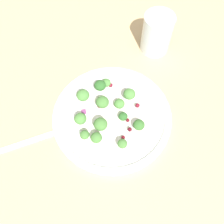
{
  "coord_description": "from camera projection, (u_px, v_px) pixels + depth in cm",
  "views": [
    {
      "loc": [
        -8.48,
        -19.0,
        48.87
      ],
      "look_at": [
        1.05,
        2.68,
        2.7
      ],
      "focal_mm": 38.96,
      "sensor_mm": 36.0,
      "label": 1
    }
  ],
  "objects": [
    {
      "name": "broccoli_floret_0",
      "position": [
        100.0,
        124.0,
        0.49
      ],
      "size": [
        2.88,
        2.88,
        2.91
      ],
      "color": "#8EB77A",
      "rests_on": "plate"
    },
    {
      "name": "cranberry_1",
      "position": [
        137.0,
        105.0,
        0.53
      ],
      "size": [
        1.0,
        1.0,
        1.0
      ],
      "primitive_type": "sphere",
      "color": "maroon",
      "rests_on": "plate"
    },
    {
      "name": "broccoli_floret_4",
      "position": [
        102.0,
        102.0,
        0.52
      ],
      "size": [
        2.85,
        2.85,
        2.89
      ],
      "color": "#8EB77A",
      "rests_on": "plate"
    },
    {
      "name": "broccoli_floret_5",
      "position": [
        83.0,
        95.0,
        0.53
      ],
      "size": [
        2.82,
        2.82,
        2.86
      ],
      "color": "#9EC684",
      "rests_on": "plate"
    },
    {
      "name": "broccoli_floret_9",
      "position": [
        84.0,
        134.0,
        0.49
      ],
      "size": [
        1.97,
        1.97,
        2.0
      ],
      "color": "#ADD18E",
      "rests_on": "plate"
    },
    {
      "name": "dressing_pool",
      "position": [
        112.0,
        115.0,
        0.53
      ],
      "size": [
        15.14,
        15.14,
        0.2
      ],
      "primitive_type": "cylinder",
      "color": "white",
      "rests_on": "plate"
    },
    {
      "name": "broccoli_floret_2",
      "position": [
        96.0,
        138.0,
        0.49
      ],
      "size": [
        2.32,
        2.32,
        2.35
      ],
      "color": "#ADD18E",
      "rests_on": "plate"
    },
    {
      "name": "broccoli_floret_8",
      "position": [
        123.0,
        117.0,
        0.52
      ],
      "size": [
        1.96,
        1.96,
        1.99
      ],
      "color": "#ADD18E",
      "rests_on": "plate"
    },
    {
      "name": "broccoli_floret_1",
      "position": [
        80.0,
        119.0,
        0.5
      ],
      "size": [
        2.58,
        2.58,
        2.61
      ],
      "color": "#ADD18E",
      "rests_on": "plate"
    },
    {
      "name": "onion_bit_2",
      "position": [
        128.0,
        96.0,
        0.55
      ],
      "size": [
        1.5,
        1.43,
        0.4
      ],
      "primitive_type": "cube",
      "rotation": [
        0.0,
        0.0,
        0.65
      ],
      "color": "#934C84",
      "rests_on": "plate"
    },
    {
      "name": "fork",
      "position": [
        35.0,
        139.0,
        0.52
      ],
      "size": [
        18.67,
        2.81,
        0.5
      ],
      "color": "silver",
      "rests_on": "ground_plane"
    },
    {
      "name": "plate",
      "position": [
        112.0,
        116.0,
        0.54
      ],
      "size": [
        26.1,
        26.1,
        1.7
      ],
      "color": "white",
      "rests_on": "ground_plane"
    },
    {
      "name": "cranberry_4",
      "position": [
        130.0,
        129.0,
        0.51
      ],
      "size": [
        0.91,
        0.91,
        0.91
      ],
      "primitive_type": "sphere",
      "color": "#4C0A14",
      "rests_on": "plate"
    },
    {
      "name": "ground_plane",
      "position": [
        113.0,
        131.0,
        0.54
      ],
      "size": [
        180.0,
        180.0,
        2.0
      ],
      "primitive_type": "cube",
      "color": "tan"
    },
    {
      "name": "cranberry_0",
      "position": [
        128.0,
        121.0,
        0.52
      ],
      "size": [
        0.8,
        0.8,
        0.8
      ],
      "primitive_type": "sphere",
      "color": "maroon",
      "rests_on": "plate"
    },
    {
      "name": "cranberry_3",
      "position": [
        111.0,
        85.0,
        0.56
      ],
      "size": [
        0.96,
        0.96,
        0.96
      ],
      "primitive_type": "sphere",
      "color": "maroon",
      "rests_on": "plate"
    },
    {
      "name": "broccoli_floret_11",
      "position": [
        129.0,
        94.0,
        0.53
      ],
      "size": [
        2.68,
        2.68,
        2.71
      ],
      "color": "#ADD18E",
      "rests_on": "plate"
    },
    {
      "name": "broccoli_floret_10",
      "position": [
        139.0,
        125.0,
        0.5
      ],
      "size": [
        2.42,
        2.42,
        2.45
      ],
      "color": "#8EB77A",
      "rests_on": "plate"
    },
    {
      "name": "onion_bit_0",
      "position": [
        101.0,
        88.0,
        0.56
      ],
      "size": [
        1.13,
        1.01,
        0.31
      ],
      "primitive_type": "cube",
      "rotation": [
        0.0,
        0.0,
        2.97
      ],
      "color": "#A35B93",
      "rests_on": "plate"
    },
    {
      "name": "cranberry_6",
      "position": [
        97.0,
        137.0,
        0.5
      ],
      "size": [
        0.81,
        0.81,
        0.81
      ],
      "primitive_type": "sphere",
      "color": "#4C0A14",
      "rests_on": "plate"
    },
    {
      "name": "cranberry_2",
      "position": [
        123.0,
        138.0,
        0.5
      ],
      "size": [
        0.83,
        0.83,
        0.83
      ],
      "primitive_type": "sphere",
      "color": "maroon",
      "rests_on": "plate"
    },
    {
      "name": "cranberry_5",
      "position": [
        99.0,
        106.0,
        0.54
      ],
      "size": [
        0.9,
        0.9,
        0.9
      ],
      "primitive_type": "sphere",
      "color": "#4C0A14",
      "rests_on": "plate"
    },
    {
      "name": "broccoli_floret_6",
      "position": [
        119.0,
        104.0,
        0.53
      ],
      "size": [
        2.3,
        2.3,
        2.33
      ],
      "color": "#9EC684",
      "rests_on": "plate"
    },
    {
      "name": "onion_bit_1",
      "position": [
        84.0,
        112.0,
        0.53
      ],
      "size": [
        1.2,
        1.26,
        0.39
      ],
      "primitive_type": "cube",
      "rotation": [
        0.0,
        0.0,
        1.38
      ],
      "color": "#843D75",
      "rests_on": "plate"
    },
    {
      "name": "broccoli_floret_7",
      "position": [
        121.0,
        144.0,
        0.48
      ],
      "size": [
        1.99,
        1.99,
        2.02
      ],
      "color": "#ADD18E",
      "rests_on": "plate"
    },
    {
      "name": "broccoli_floret_12",
      "position": [
        106.0,
        83.0,
        0.56
      ],
      "size": [
        2.09,
        2.09,
        2.11
      ],
      "color": "#ADD18E",
      "rests_on": "plate"
    },
    {
      "name": "broccoli_floret_3",
      "position": [
        100.0,
        86.0,
        0.54
      ],
      "size": [
        2.66,
        2.66,
        2.7
      ],
      "color": "#9EC684",
      "rests_on": "plate"
    },
    {
      "name": "water_glass",
      "position": [
        157.0,
        34.0,
        0.59
      ],
      "size": [
        7.22,
        7.22,
        9.93
      ],
      "primitive_type": "cylinder",
      "color": "silver",
      "rests_on": "ground_plane"
    }
  ]
}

